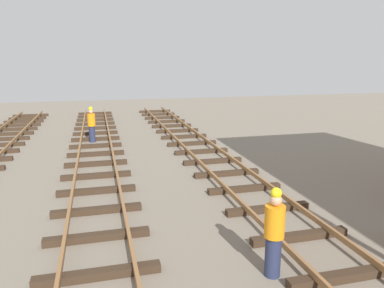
% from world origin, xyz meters
% --- Properties ---
extents(track_worker_foreground, '(0.40, 0.40, 1.87)m').
position_xyz_m(track_worker_foreground, '(-3.79, 21.04, 0.93)').
color(track_worker_foreground, '#262D4C').
rests_on(track_worker_foreground, ground).
extents(track_worker_distant, '(0.40, 0.40, 1.87)m').
position_xyz_m(track_worker_distant, '(-0.23, 7.44, 0.93)').
color(track_worker_distant, '#262D4C').
rests_on(track_worker_distant, ground).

